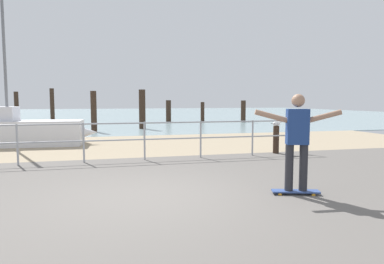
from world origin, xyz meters
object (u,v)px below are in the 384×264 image
at_px(skateboard, 296,191).
at_px(skateboarder, 297,137).
at_px(bollard_short, 276,140).
at_px(sailboat, 22,131).
at_px(seagull, 277,123).

relative_size(skateboard, skateboarder, 0.50).
bearing_deg(bollard_short, sailboat, 154.16).
relative_size(sailboat, skateboarder, 3.45).
bearing_deg(skateboard, bollard_short, 66.38).
height_order(bollard_short, seagull, seagull).
relative_size(skateboard, bollard_short, 0.97).
height_order(skateboarder, seagull, skateboarder).
height_order(sailboat, skateboard, sailboat).
distance_m(sailboat, skateboarder, 10.09).
bearing_deg(seagull, bollard_short, -153.14).
xyz_separation_m(sailboat, skateboard, (6.00, -8.10, -0.46)).
distance_m(skateboard, skateboarder, 0.95).
height_order(skateboarder, bollard_short, skateboarder).
distance_m(sailboat, skateboard, 10.09).
height_order(sailboat, bollard_short, sailboat).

